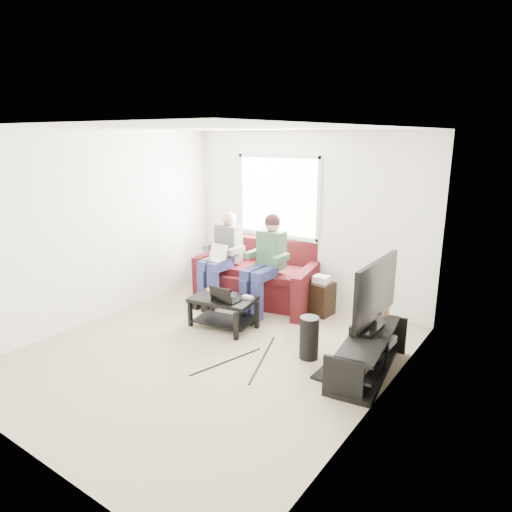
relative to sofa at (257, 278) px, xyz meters
The scene contains 26 objects.
floor 1.95m from the sofa, 71.36° to the right, with size 4.50×4.50×0.00m, color tan.
ceiling 2.97m from the sofa, 71.36° to the right, with size 4.50×4.50×0.00m, color white.
wall_back 1.22m from the sofa, 34.88° to the left, with size 4.50×4.50×0.00m, color white.
wall_front 4.23m from the sofa, 81.42° to the right, with size 4.50×4.50×0.00m, color white.
wall_left 2.48m from the sofa, 127.26° to the right, with size 4.50×4.50×0.00m, color white.
wall_right 3.33m from the sofa, 34.87° to the right, with size 4.50×4.50×0.00m, color white.
window 1.33m from the sofa, 74.40° to the left, with size 1.48×0.04×1.28m.
sofa is the anchor object (origin of this frame).
person_left 0.69m from the sofa, 137.65° to the right, with size 0.40×0.70×1.39m.
person_right 0.72m from the sofa, 40.73° to the right, with size 0.40×0.71×1.43m.
laptop_silver 0.79m from the sofa, 126.96° to the right, with size 0.32×0.22×0.24m, color silver, non-canonical shape.
coffee_table 1.20m from the sofa, 77.45° to the right, with size 0.92×0.66×0.42m.
laptop_black 1.32m from the sofa, 73.07° to the right, with size 0.34×0.24×0.24m, color black, non-canonical shape.
controller_a 1.05m from the sofa, 91.10° to the right, with size 0.14×0.09×0.04m, color silver.
controller_b 1.01m from the sofa, 80.81° to the right, with size 0.14×0.09×0.04m, color black.
controller_c 1.17m from the sofa, 61.19° to the right, with size 0.14×0.09×0.04m, color gray.
tv_stand 2.64m from the sofa, 27.70° to the right, with size 0.59×1.40×0.45m.
tv 2.65m from the sofa, 25.77° to the right, with size 0.12×1.10×0.81m.
soundbar 2.49m from the sofa, 26.95° to the right, with size 0.12×0.50×0.10m, color black.
drink_cup 2.37m from the sofa, 14.61° to the right, with size 0.08×0.08×0.12m, color #B4734D.
console_white 2.84m from the sofa, 34.86° to the right, with size 0.30×0.22×0.06m, color silver.
console_grey 2.51m from the sofa, 21.63° to the right, with size 0.34×0.26×0.08m, color gray.
console_black 2.66m from the sofa, 28.66° to the right, with size 0.38×0.30×0.07m, color black.
subwoofer 2.08m from the sofa, 38.17° to the right, with size 0.22×0.22×0.51m, color black.
keyboard_floor 2.47m from the sofa, 37.18° to the right, with size 0.15×0.44×0.02m, color black.
end_table 1.13m from the sofa, ahead, with size 0.32×0.32×0.58m.
Camera 1 is at (3.31, -3.80, 2.53)m, focal length 32.00 mm.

